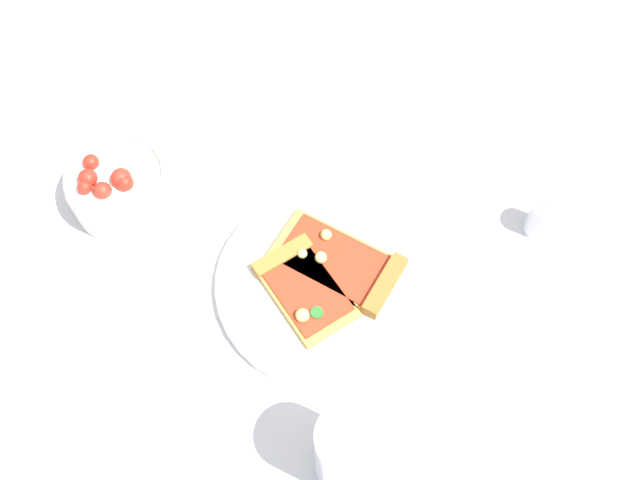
{
  "coord_description": "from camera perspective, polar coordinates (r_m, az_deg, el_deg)",
  "views": [
    {
      "loc": [
        -0.36,
        0.19,
        0.84
      ],
      "look_at": [
        0.01,
        -0.03,
        0.03
      ],
      "focal_mm": 41.52,
      "sensor_mm": 36.0,
      "label": 1
    }
  ],
  "objects": [
    {
      "name": "ground_plane",
      "position": [
        0.93,
        -1.14,
        -2.16
      ],
      "size": [
        2.4,
        2.4,
        0.0
      ],
      "primitive_type": "plane",
      "color": "silver",
      "rests_on": "ground"
    },
    {
      "name": "plate",
      "position": [
        0.92,
        0.31,
        -3.39
      ],
      "size": [
        0.27,
        0.27,
        0.01
      ],
      "primitive_type": "cylinder",
      "color": "silver",
      "rests_on": "ground_plane"
    },
    {
      "name": "pizza_slice_near",
      "position": [
        0.91,
        1.84,
        -1.97
      ],
      "size": [
        0.18,
        0.15,
        0.02
      ],
      "color": "gold",
      "rests_on": "plate"
    },
    {
      "name": "pizza_slice_far",
      "position": [
        0.9,
        -1.43,
        -3.51
      ],
      "size": [
        0.13,
        0.08,
        0.02
      ],
      "color": "gold",
      "rests_on": "plate"
    },
    {
      "name": "salad_bowl",
      "position": [
        0.99,
        -15.2,
        4.01
      ],
      "size": [
        0.13,
        0.13,
        0.08
      ],
      "color": "white",
      "rests_on": "ground_plane"
    },
    {
      "name": "soda_glass",
      "position": [
        0.79,
        2.4,
        -16.1
      ],
      "size": [
        0.08,
        0.08,
        0.13
      ],
      "color": "silver",
      "rests_on": "ground_plane"
    },
    {
      "name": "paper_napkin",
      "position": [
        1.05,
        -3.34,
        9.25
      ],
      "size": [
        0.14,
        0.13,
        0.0
      ],
      "primitive_type": "cube",
      "rotation": [
        0.0,
        0.0,
        -0.0
      ],
      "color": "white",
      "rests_on": "ground_plane"
    },
    {
      "name": "pepper_shaker",
      "position": [
        0.97,
        16.82,
        1.78
      ],
      "size": [
        0.04,
        0.04,
        0.07
      ],
      "color": "silver",
      "rests_on": "ground_plane"
    }
  ]
}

